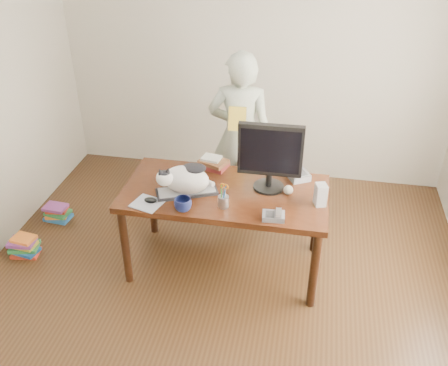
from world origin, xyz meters
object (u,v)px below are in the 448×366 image
cat (184,179)px  coffee_mug (183,205)px  mouse (150,200)px  calculator (297,174)px  phone (274,216)px  monitor (270,154)px  book_pile_a (24,246)px  book_stack (213,163)px  baseball (288,190)px  speaker (321,195)px  desk (227,201)px  book_pile_b (57,213)px  person (240,136)px  keyboard (187,191)px  pen_cup (223,200)px

cat → coffee_mug: size_ratio=3.35×
mouse → coffee_mug: bearing=4.7°
mouse → calculator: 1.21m
coffee_mug → phone: bearing=2.1°
monitor → book_pile_a: (-2.08, -0.29, -0.98)m
book_stack → book_pile_a: bearing=-143.0°
baseball → book_stack: (-0.66, 0.30, 0.00)m
cat → book_stack: bearing=50.1°
coffee_mug → speaker: speaker is taller
desk → calculator: (0.54, 0.23, 0.18)m
desk → monitor: size_ratio=2.88×
monitor → phone: 0.49m
book_pile_b → baseball: bearing=-7.9°
monitor → person: bearing=113.5°
cat → speaker: bearing=-21.5°
cat → book_pile_b: 1.70m
cat → coffee_mug: 0.25m
mouse → monitor: bearing=38.8°
mouse → person: bearing=82.5°
monitor → book_stack: 0.63m
keyboard → mouse: bearing=-165.9°
cat → phone: bearing=-39.6°
coffee_mug → speaker: size_ratio=0.74×
phone → book_stack: 0.87m
monitor → book_pile_b: bearing=171.8°
baseball → person: person is taller
pen_cup → book_pile_b: bearing=162.0°
baseball → person: size_ratio=0.05×
speaker → book_stack: bearing=137.8°
calculator → book_stack: bearing=148.1°
baseball → calculator: 0.27m
keyboard → monitor: size_ratio=0.90×
phone → person: person is taller
book_stack → book_pile_b: bearing=-162.2°
coffee_mug → baseball: bearing=26.4°
monitor → book_stack: monitor is taller
desk → phone: (0.41, -0.38, 0.17)m
desk → monitor: bearing=1.2°
calculator → book_pile_b: calculator is taller
keyboard → person: bearing=51.1°
coffee_mug → phone: coffee_mug is taller
monitor → speaker: bearing=-20.5°
desk → mouse: (-0.52, -0.35, 0.17)m
person → book_pile_a: person is taller
keyboard → mouse: mouse is taller
mouse → book_pile_b: bearing=168.7°
desk → calculator: 0.61m
coffee_mug → book_pile_a: 1.66m
coffee_mug → calculator: (0.79, 0.64, -0.02)m
calculator → cat: bearing=176.7°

